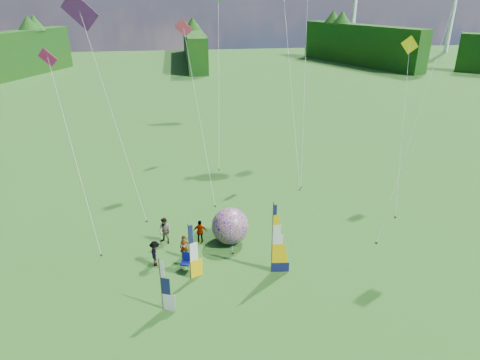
{
  "coord_description": "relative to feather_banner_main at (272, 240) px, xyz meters",
  "views": [
    {
      "loc": [
        -4.29,
        -18.76,
        15.72
      ],
      "look_at": [
        -1.0,
        4.0,
        5.5
      ],
      "focal_mm": 32.0,
      "sensor_mm": 36.0,
      "label": 1
    }
  ],
  "objects": [
    {
      "name": "small_kite_yellow",
      "position": [
        12.19,
        8.86,
        4.19
      ],
      "size": [
        5.69,
        9.71,
        13.0
      ],
      "primitive_type": null,
      "rotation": [
        0.0,
        0.0,
        0.02
      ],
      "color": "yellow",
      "rests_on": "ground"
    },
    {
      "name": "feather_banner_main",
      "position": [
        0.0,
        0.0,
        0.0
      ],
      "size": [
        1.26,
        0.22,
        4.61
      ],
      "primitive_type": null,
      "rotation": [
        0.0,
        0.0,
        -0.1
      ],
      "color": "#13184C",
      "rests_on": "ground"
    },
    {
      "name": "kite_whale",
      "position": [
        5.38,
        17.74,
        6.78
      ],
      "size": [
        5.37,
        16.95,
        18.17
      ],
      "primitive_type": null,
      "rotation": [
        0.0,
        0.0,
        0.05
      ],
      "color": "black",
      "rests_on": "ground"
    },
    {
      "name": "ground",
      "position": [
        -0.67,
        -2.28,
        -2.3
      ],
      "size": [
        220.0,
        220.0,
        0.0
      ],
      "primitive_type": "plane",
      "color": "#235A15",
      "rests_on": "ground"
    },
    {
      "name": "small_kite_pink",
      "position": [
        -11.93,
        6.32,
        4.08
      ],
      "size": [
        6.65,
        9.12,
        12.77
      ],
      "primitive_type": null,
      "rotation": [
        0.0,
        0.0,
        -0.22
      ],
      "color": "#DE2073",
      "rests_on": "ground"
    },
    {
      "name": "spectator_a",
      "position": [
        -5.17,
        2.32,
        -1.52
      ],
      "size": [
        0.58,
        0.39,
        1.57
      ],
      "primitive_type": "imported",
      "rotation": [
        0.0,
        0.0,
        -0.03
      ],
      "color": "#66594C",
      "rests_on": "ground"
    },
    {
      "name": "spectator_b",
      "position": [
        -6.4,
        4.27,
        -1.37
      ],
      "size": [
        1.0,
        0.89,
        1.87
      ],
      "primitive_type": "imported",
      "rotation": [
        0.0,
        0.0,
        -0.61
      ],
      "color": "#66594C",
      "rests_on": "ground"
    },
    {
      "name": "treeline_ring",
      "position": [
        -0.67,
        -2.28,
        1.7
      ],
      "size": [
        210.0,
        210.0,
        8.0
      ],
      "primitive_type": null,
      "color": "#0F4113",
      "rests_on": "ground"
    },
    {
      "name": "spectator_c",
      "position": [
        -6.98,
        1.79,
        -1.47
      ],
      "size": [
        0.47,
        1.1,
        1.66
      ],
      "primitive_type": "imported",
      "rotation": [
        0.0,
        0.0,
        1.64
      ],
      "color": "#66594C",
      "rests_on": "ground"
    },
    {
      "name": "bol_inflatable",
      "position": [
        -2.05,
        3.76,
        -1.06
      ],
      "size": [
        3.3,
        3.3,
        2.49
      ],
      "primitive_type": "sphere",
      "rotation": [
        0.0,
        0.0,
        0.42
      ],
      "color": "#0C009F",
      "rests_on": "ground"
    },
    {
      "name": "spectator_d",
      "position": [
        -4.05,
        4.03,
        -1.48
      ],
      "size": [
        1.02,
        0.56,
        1.65
      ],
      "primitive_type": "imported",
      "rotation": [
        0.0,
        0.0,
        2.97
      ],
      "color": "#66594C",
      "rests_on": "ground"
    },
    {
      "name": "small_kite_orange",
      "position": [
        6.16,
        15.82,
        6.59
      ],
      "size": [
        8.5,
        11.65,
        17.78
      ],
      "primitive_type": null,
      "rotation": [
        0.0,
        0.0,
        0.44
      ],
      "color": "#FF5521",
      "rests_on": "ground"
    },
    {
      "name": "small_kite_green",
      "position": [
        -0.94,
        21.59,
        5.91
      ],
      "size": [
        6.08,
        12.73,
        16.42
      ],
      "primitive_type": null,
      "rotation": [
        0.0,
        0.0,
        0.22
      ],
      "color": "#10A30D",
      "rests_on": "ground"
    },
    {
      "name": "side_banner_left",
      "position": [
        -4.87,
        0.03,
        -0.49
      ],
      "size": [
        0.96,
        0.5,
        3.62
      ],
      "primitive_type": null,
      "rotation": [
        0.0,
        0.0,
        0.42
      ],
      "color": "#F7BB04",
      "rests_on": "ground"
    },
    {
      "name": "camp_chair",
      "position": [
        -5.13,
        1.02,
        -1.77
      ],
      "size": [
        0.81,
        0.81,
        1.08
      ],
      "primitive_type": null,
      "rotation": [
        0.0,
        0.0,
        -0.39
      ],
      "color": "#040A4B",
      "rests_on": "ground"
    },
    {
      "name": "small_kite_red",
      "position": [
        -3.41,
        13.31,
        4.75
      ],
      "size": [
        5.03,
        11.25,
        14.1
      ],
      "primitive_type": null,
      "rotation": [
        0.0,
        0.0,
        -0.08
      ],
      "color": "#F3385E",
      "rests_on": "ground"
    },
    {
      "name": "side_banner_far",
      "position": [
        -6.45,
        -2.44,
        -0.73
      ],
      "size": [
        0.91,
        0.44,
        3.14
      ],
      "primitive_type": null,
      "rotation": [
        0.0,
        0.0,
        -0.38
      ],
      "color": "white",
      "rests_on": "ground"
    },
    {
      "name": "kite_parafoil",
      "position": [
        10.6,
        4.39,
        7.09
      ],
      "size": [
        11.36,
        10.71,
        18.78
      ],
      "primitive_type": null,
      "rotation": [
        0.0,
        0.0,
        0.39
      ],
      "color": "red",
      "rests_on": "ground"
    },
    {
      "name": "kite_rainbow_delta",
      "position": [
        -9.69,
        10.01,
        6.07
      ],
      "size": [
        11.23,
        12.16,
        16.74
      ],
      "primitive_type": null,
      "rotation": [
        0.0,
        0.0,
        -0.34
      ],
      "color": "red",
      "rests_on": "ground"
    }
  ]
}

